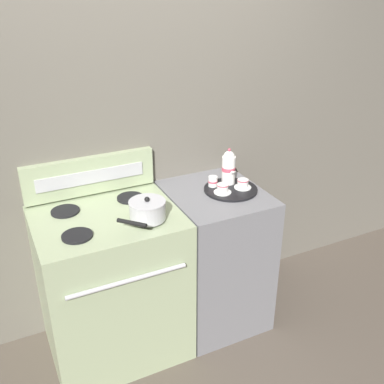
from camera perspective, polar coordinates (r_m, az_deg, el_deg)
The scene contains 11 objects.
ground_plane at distance 3.13m, azimuth -4.12°, elevation -17.06°, with size 6.00×6.00×0.00m, color brown.
wall_back at distance 2.81m, azimuth -7.52°, elevation 4.26°, with size 6.00×0.05×2.20m.
stove at distance 2.76m, azimuth -10.06°, elevation -11.52°, with size 0.79×0.67×0.94m.
control_panel at distance 2.72m, azimuth -12.84°, elevation 2.06°, with size 0.78×0.05×0.23m.
side_counter at distance 2.97m, azimuth 2.86°, elevation -8.15°, with size 0.56×0.65×0.93m.
saucepan at distance 2.40m, azimuth -5.71°, elevation -2.30°, with size 0.29×0.29×0.13m.
serving_tray at distance 2.76m, azimuth 4.93°, elevation 0.33°, with size 0.33×0.33×0.01m.
teapot at distance 2.79m, azimuth 4.69°, elevation 3.16°, with size 0.09×0.14×0.23m.
teacup_left at distance 2.76m, azimuth 6.47°, elevation 1.05°, with size 0.11×0.11×0.06m.
teacup_right at distance 2.69m, azimuth 3.91°, elevation 0.44°, with size 0.11×0.11×0.06m.
creamer_jug at distance 2.77m, azimuth 2.67°, elevation 1.37°, with size 0.06×0.06×0.06m.
Camera 1 is at (-0.81, -2.15, 2.13)m, focal length 42.00 mm.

